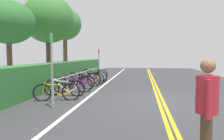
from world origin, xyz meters
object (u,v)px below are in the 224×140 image
Objects in this scene: sign_post_far at (99,61)px; tree_mid at (8,23)px; bicycle_1 at (64,88)px; bicycle_7 at (95,75)px; tree_extra at (65,24)px; bicycle_5 at (90,78)px; bicycle_0 at (57,92)px; bicycle_6 at (93,77)px; bicycle_3 at (78,82)px; tree_far_right at (48,19)px; sign_post_near at (52,63)px; bicycle_2 at (73,85)px; bike_rack at (82,76)px; bicycle_4 at (84,79)px; pedestrian at (207,105)px.

tree_mid is (-4.91, 3.33, 1.90)m from sign_post_far.
tree_mid is (1.25, 3.16, 2.82)m from bicycle_1.
bicycle_7 is at bearing -0.55° from bicycle_1.
tree_extra is (8.41, 0.34, 1.09)m from tree_mid.
bicycle_7 is at bearing 5.09° from bicycle_5.
bicycle_5 reaches higher than bicycle_0.
bicycle_5 is at bearing -177.93° from bicycle_6.
bicycle_3 is 5.24m from tree_far_right.
bicycle_0 is 0.70× the size of sign_post_near.
bicycle_3 is at bearing 0.86° from bicycle_0.
bicycle_2 reaches higher than bicycle_1.
bicycle_0 is 7.08m from tree_far_right.
bike_rack is 4.03m from sign_post_far.
bicycle_4 is at bearing -0.68° from bicycle_2.
sign_post_far is at bearing -7.30° from bicycle_7.
bicycle_2 is at bearing 179.32° from bicycle_4.
tree_mid reaches higher than sign_post_near.
bike_rack is at bearing 28.83° from pedestrian.
bicycle_4 is (1.77, -0.02, 0.02)m from bicycle_2.
bicycle_5 is 0.39× the size of tree_mid.
bicycle_6 is (5.22, -0.11, 0.02)m from bicycle_0.
sign_post_far is at bearing -1.10° from bicycle_4.
bicycle_7 is at bearing 0.16° from bicycle_0.
bicycle_5 is 9.32m from pedestrian.
bicycle_2 is 1.77m from bicycle_4.
bicycle_3 is at bearing 175.50° from bicycle_4.
tree_extra reaches higher than pedestrian.
bicycle_7 is (5.28, -0.05, 0.04)m from bicycle_1.
bicycle_2 is 0.32× the size of tree_far_right.
bike_rack is at bearing -154.25° from tree_extra.
tree_mid is at bearing 171.68° from tree_far_right.
bike_rack is at bearing -10.81° from bicycle_3.
tree_mid is (2.18, 3.23, 2.83)m from bicycle_0.
bicycle_3 is at bearing -0.89° from bicycle_1.
bicycle_4 reaches higher than bicycle_3.
pedestrian is at bearing -155.74° from bicycle_5.
bicycle_2 is 0.96× the size of bicycle_4.
bicycle_2 is 7.01m from pedestrian.
pedestrian is 0.69× the size of sign_post_near.
tree_mid is (0.43, 3.24, 2.80)m from bicycle_2.
tree_mid is at bearing 141.46° from bicycle_7.
bike_rack is 4.25m from tree_mid.
sign_post_near reaches higher than bicycle_6.
sign_post_far is 5.89m from tree_extra.
bike_rack reaches higher than bicycle_3.
bicycle_2 is at bearing -143.73° from tree_far_right.
bicycle_4 is (0.85, -0.07, 0.03)m from bicycle_3.
tree_extra reaches higher than bicycle_5.
tree_far_right is 0.94× the size of tree_extra.
sign_post_near is at bearing -178.28° from bicycle_6.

